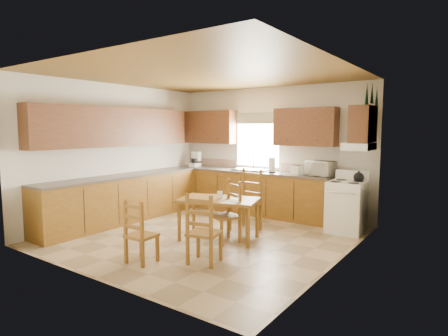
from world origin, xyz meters
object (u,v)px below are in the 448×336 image
Objects in this scene: dining_table at (219,219)px; chair_far_right at (225,212)px; microwave at (320,169)px; chair_far_left at (245,201)px; chair_near_right at (204,228)px; stove at (346,207)px; chair_near_left at (141,231)px.

chair_far_right reaches higher than dining_table.
microwave is 1.64m from chair_far_left.
chair_near_right reaches higher than dining_table.
stove is 1.78m from chair_far_left.
microwave is 0.50× the size of chair_near_right.
chair_near_left is 1.47m from chair_far_right.
chair_near_right is at bearing -114.32° from stove.
microwave is at bearing 149.56° from stove.
stove is at bearing 74.97° from chair_far_right.
microwave is at bearing 93.50° from chair_far_right.
chair_near_right is 1.75m from chair_far_left.
chair_near_right is 0.99m from chair_far_right.
chair_near_left is 0.88× the size of chair_far_right.
chair_near_left is at bearing -116.05° from dining_table.
chair_near_right is at bearing -81.28° from dining_table.
stove is 0.94m from microwave.
chair_far_left is at bearing 66.63° from dining_table.
chair_near_right is at bearing -149.63° from chair_near_left.
microwave is at bearing 63.12° from chair_far_left.
chair_far_right is at bearing -109.22° from chair_near_left.
stove is 2.28m from dining_table.
chair_far_right reaches higher than stove.
microwave is 3.71m from chair_near_left.
dining_table is 1.17× the size of chair_far_left.
chair_far_right reaches higher than chair_near_left.
chair_far_left is (0.31, 2.18, 0.11)m from chair_near_left.
microwave is 2.27m from chair_far_right.
chair_far_left is at bearing -149.88° from stove.
microwave is 3.07m from chair_near_right.
microwave reaches higher than stove.
chair_far_right reaches higher than chair_near_right.
stove is 3.60m from chair_near_left.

